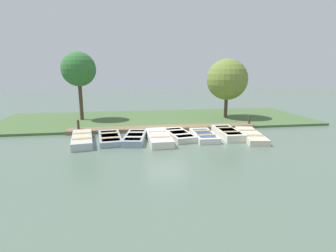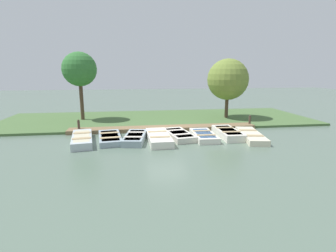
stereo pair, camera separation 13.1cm
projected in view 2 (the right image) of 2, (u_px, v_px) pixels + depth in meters
ground_plane at (167, 135)px, 16.14m from camera, size 80.00×80.00×0.00m
shore_bank at (158, 119)px, 20.97m from camera, size 8.00×24.00×0.15m
dock_walkway at (164, 128)px, 17.37m from camera, size 1.07×12.30×0.25m
rowboat_0 at (82, 139)px, 14.35m from camera, size 3.47×1.53×0.42m
rowboat_1 at (110, 138)px, 14.81m from camera, size 3.14×1.56×0.33m
rowboat_2 at (135, 138)px, 14.74m from camera, size 3.01×1.53×0.38m
rowboat_3 at (159, 137)px, 14.70m from camera, size 3.41×1.24×0.42m
rowboat_4 at (179, 135)px, 15.43m from camera, size 3.04×1.67×0.35m
rowboat_5 at (204, 135)px, 15.29m from camera, size 2.86×1.25×0.35m
rowboat_6 at (228, 133)px, 15.68m from camera, size 2.97×1.18×0.44m
rowboat_7 at (251, 135)px, 15.30m from camera, size 3.70×1.69×0.34m
mooring_post_near at (79, 126)px, 16.65m from camera, size 0.15×0.15×0.85m
mooring_post_far at (250, 121)px, 18.26m from camera, size 0.15×0.15×0.85m
park_tree_far_left at (79, 70)px, 19.57m from camera, size 2.55×2.55×5.26m
park_tree_left at (228, 80)px, 20.60m from camera, size 3.22×3.22×4.80m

